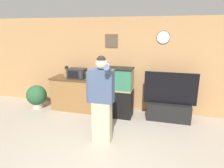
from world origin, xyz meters
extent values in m
plane|color=gray|center=(0.00, 0.00, 0.00)|extent=(18.00, 18.00, 0.00)
cube|color=#A87A4C|center=(0.00, 2.48, 1.30)|extent=(10.00, 0.06, 2.60)
cube|color=#4C3D2D|center=(-0.43, 2.44, 1.96)|extent=(0.36, 0.02, 0.37)
cylinder|color=white|center=(0.95, 2.44, 2.08)|extent=(0.31, 0.03, 0.31)
cylinder|color=black|center=(0.95, 2.44, 2.08)|extent=(0.34, 0.01, 0.34)
cube|color=brown|center=(-1.41, 2.05, 0.46)|extent=(1.28, 0.59, 0.92)
cube|color=#48321C|center=(-1.41, 2.05, 0.93)|extent=(1.32, 0.63, 0.03)
cube|color=black|center=(-1.31, 2.02, 1.09)|extent=(0.49, 0.33, 0.27)
cube|color=black|center=(-1.35, 1.85, 1.09)|extent=(0.30, 0.01, 0.19)
cube|color=#2D2D33|center=(-1.14, 1.85, 1.09)|extent=(0.05, 0.01, 0.22)
cube|color=olive|center=(-1.67, 2.07, 1.06)|extent=(0.11, 0.09, 0.21)
cylinder|color=black|center=(-1.71, 2.08, 1.21)|extent=(0.02, 0.02, 0.08)
cylinder|color=black|center=(-1.67, 2.08, 1.22)|extent=(0.02, 0.02, 0.11)
cylinder|color=black|center=(-1.63, 2.08, 1.22)|extent=(0.02, 0.02, 0.10)
cylinder|color=black|center=(-1.71, 2.11, 1.22)|extent=(0.02, 0.02, 0.10)
cylinder|color=black|center=(-1.67, 2.11, 1.22)|extent=(0.02, 0.02, 0.10)
cylinder|color=black|center=(-1.63, 2.11, 1.21)|extent=(0.02, 0.02, 0.09)
cube|color=black|center=(-0.13, 1.93, 0.36)|extent=(0.82, 0.49, 0.73)
cube|color=#937F5B|center=(-0.13, 1.93, 0.75)|extent=(0.80, 0.47, 0.04)
cube|color=#2D6B4C|center=(-0.13, 1.93, 1.02)|extent=(0.79, 0.47, 0.57)
cube|color=black|center=(-0.13, 1.93, 1.31)|extent=(0.82, 0.49, 0.03)
cube|color=black|center=(1.22, 2.00, 0.23)|extent=(1.08, 0.40, 0.45)
cube|color=black|center=(1.22, 2.00, 0.85)|extent=(1.28, 0.05, 0.79)
cube|color=black|center=(1.22, 2.03, 0.85)|extent=(1.31, 0.01, 0.82)
cube|color=#BCAD89|center=(-0.12, 0.58, 0.44)|extent=(0.38, 0.21, 0.87)
cube|color=#3D4C6B|center=(-0.12, 0.58, 1.20)|extent=(0.47, 0.23, 0.66)
sphere|color=beige|center=(-0.12, 0.58, 1.65)|extent=(0.22, 0.22, 0.22)
sphere|color=black|center=(-0.12, 0.58, 1.71)|extent=(0.18, 0.18, 0.18)
cylinder|color=#3D4C6B|center=(-0.38, 0.58, 1.16)|extent=(0.12, 0.12, 0.62)
cylinder|color=#3D4C6B|center=(0.07, 0.44, 1.53)|extent=(0.11, 0.34, 0.29)
cylinder|color=white|center=(0.07, 0.42, 1.64)|extent=(0.02, 0.06, 0.11)
cylinder|color=#2856B2|center=(0.07, 0.40, 1.70)|extent=(0.02, 0.03, 0.05)
cylinder|color=#B2A899|center=(-2.55, 1.80, 0.08)|extent=(0.30, 0.30, 0.16)
sphere|color=#23512D|center=(-2.55, 1.80, 0.41)|extent=(0.58, 0.58, 0.58)
camera|label=1|loc=(1.07, -2.98, 2.27)|focal=32.00mm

